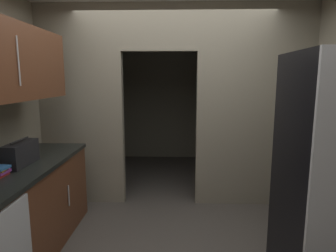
# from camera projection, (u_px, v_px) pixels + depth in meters

# --- Properties ---
(kitchen_partition) EXTENTS (3.52, 0.12, 2.60)m
(kitchen_partition) POSITION_uv_depth(u_px,v_px,m) (178.00, 101.00, 3.73)
(kitchen_partition) COLOR gray
(kitchen_partition) RESTS_ON ground
(adjoining_room_shell) EXTENTS (3.52, 2.37, 2.60)m
(adjoining_room_shell) POSITION_uv_depth(u_px,v_px,m) (175.00, 99.00, 5.38)
(adjoining_room_shell) COLOR gray
(adjoining_room_shell) RESTS_ON ground
(lower_cabinet_run) EXTENTS (0.69, 2.15, 0.89)m
(lower_cabinet_run) POSITION_uv_depth(u_px,v_px,m) (11.00, 219.00, 2.53)
(lower_cabinet_run) COLOR brown
(lower_cabinet_run) RESTS_ON ground
(boombox) EXTENTS (0.16, 0.42, 0.24)m
(boombox) POSITION_uv_depth(u_px,v_px,m) (20.00, 154.00, 2.62)
(boombox) COLOR black
(boombox) RESTS_ON lower_cabinet_run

